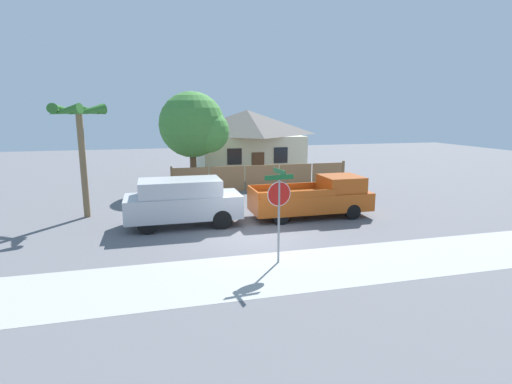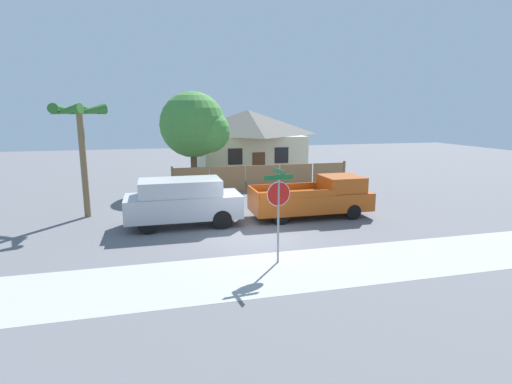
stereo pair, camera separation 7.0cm
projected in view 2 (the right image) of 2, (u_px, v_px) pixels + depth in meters
The scene contains 9 objects.
ground_plane at pixel (253, 236), 15.47m from camera, with size 80.00×80.00×0.00m, color slate.
sidewalk_strip at pixel (281, 271), 12.05m from camera, with size 36.00×3.20×0.01m.
wooden_fence at pixel (263, 177), 24.53m from camera, with size 11.04×0.12×1.63m.
house at pixel (248, 141), 30.31m from camera, with size 7.92×6.81×4.88m.
oak_tree at pixel (196, 126), 24.30m from camera, with size 4.19×3.99×5.96m.
palm_tree at pixel (80, 120), 17.47m from camera, with size 2.52×2.72×5.09m.
red_suv at pixel (183, 201), 16.68m from camera, with size 4.76×2.01×1.98m.
orange_pickup at pixel (316, 198), 18.18m from camera, with size 5.45×2.01×1.84m.
stop_sign at pixel (278, 200), 12.34m from camera, with size 0.96×0.86×3.01m.
Camera 2 is at (-3.56, -14.40, 4.71)m, focal length 28.00 mm.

